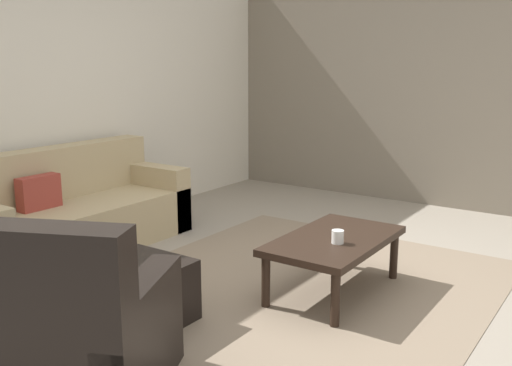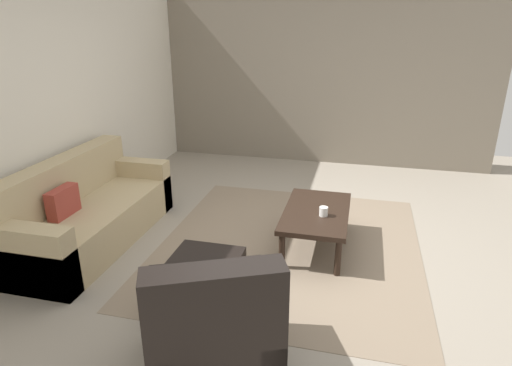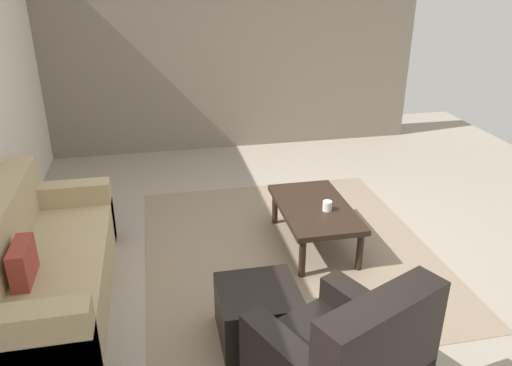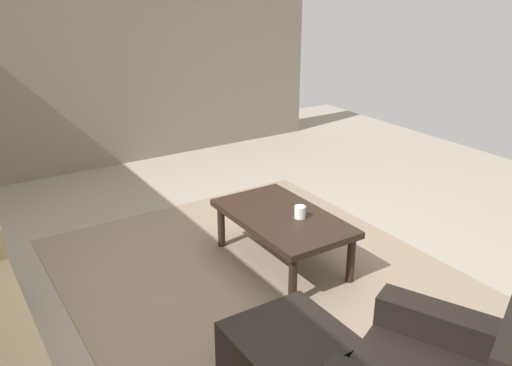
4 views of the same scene
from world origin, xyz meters
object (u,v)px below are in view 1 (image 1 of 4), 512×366
coffee_table (334,244)px  cup (338,237)px  couch_main (69,215)px  ottoman (138,294)px  armchair_leather (73,341)px

coffee_table → cup: 0.17m
couch_main → cup: size_ratio=22.46×
couch_main → ottoman: size_ratio=3.67×
couch_main → ottoman: 1.75m
armchair_leather → couch_main: bearing=52.9°
ottoman → cup: 1.37m
ottoman → coffee_table: 1.40m
armchair_leather → ottoman: size_ratio=1.89×
couch_main → armchair_leather: armchair_leather is taller
couch_main → coffee_table: 2.42m
couch_main → coffee_table: (0.44, -2.38, 0.06)m
armchair_leather → coffee_table: bearing=-12.8°
coffee_table → cup: size_ratio=12.01×
ottoman → cup: bearing=-39.4°
armchair_leather → cup: bearing=-16.0°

